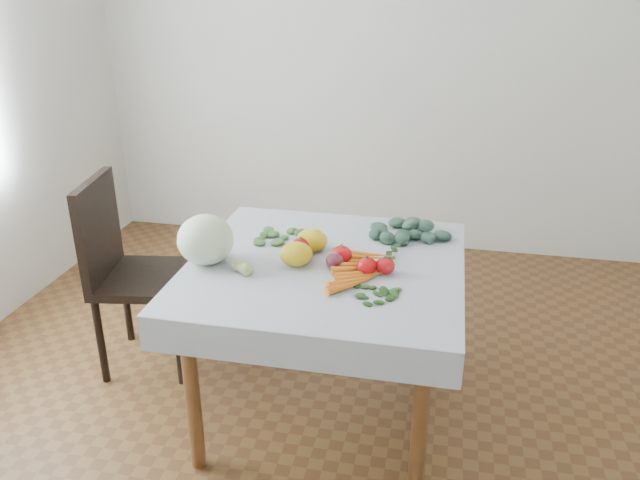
% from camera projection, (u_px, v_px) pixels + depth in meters
% --- Properties ---
extents(ground, '(4.00, 4.00, 0.00)m').
position_uv_depth(ground, '(325.00, 410.00, 2.88)').
color(ground, brown).
extents(back_wall, '(4.00, 0.04, 2.70)m').
position_uv_depth(back_wall, '(385.00, 55.00, 4.14)').
color(back_wall, silver).
rests_on(back_wall, ground).
extents(table, '(1.00, 1.00, 0.75)m').
position_uv_depth(table, '(325.00, 285.00, 2.62)').
color(table, brown).
rests_on(table, ground).
extents(tablecloth, '(1.12, 1.12, 0.01)m').
position_uv_depth(tablecloth, '(325.00, 263.00, 2.58)').
color(tablecloth, silver).
rests_on(tablecloth, table).
extents(chair, '(0.51, 0.51, 0.98)m').
position_uv_depth(chair, '(125.00, 262.00, 3.04)').
color(chair, black).
rests_on(chair, ground).
extents(cabbage, '(0.23, 0.23, 0.21)m').
position_uv_depth(cabbage, '(205.00, 240.00, 2.54)').
color(cabbage, silver).
rests_on(cabbage, tablecloth).
extents(tomato_a, '(0.10, 0.10, 0.08)m').
position_uv_depth(tomato_a, '(301.00, 247.00, 2.63)').
color(tomato_a, red).
rests_on(tomato_a, tablecloth).
extents(tomato_b, '(0.09, 0.09, 0.07)m').
position_uv_depth(tomato_b, '(367.00, 266.00, 2.47)').
color(tomato_b, red).
rests_on(tomato_b, tablecloth).
extents(tomato_c, '(0.10, 0.10, 0.08)m').
position_uv_depth(tomato_c, '(342.00, 255.00, 2.56)').
color(tomato_c, red).
rests_on(tomato_c, tablecloth).
extents(tomato_d, '(0.10, 0.10, 0.07)m').
position_uv_depth(tomato_d, '(385.00, 266.00, 2.47)').
color(tomato_d, red).
rests_on(tomato_d, tablecloth).
extents(heirloom_back, '(0.15, 0.15, 0.10)m').
position_uv_depth(heirloom_back, '(312.00, 240.00, 2.67)').
color(heirloom_back, yellow).
rests_on(heirloom_back, tablecloth).
extents(heirloom_front, '(0.15, 0.15, 0.10)m').
position_uv_depth(heirloom_front, '(296.00, 254.00, 2.55)').
color(heirloom_front, yellow).
rests_on(heirloom_front, tablecloth).
extents(onion_a, '(0.09, 0.09, 0.06)m').
position_uv_depth(onion_a, '(313.00, 241.00, 2.71)').
color(onion_a, '#58192F').
rests_on(onion_a, tablecloth).
extents(onion_b, '(0.09, 0.09, 0.06)m').
position_uv_depth(onion_b, '(334.00, 261.00, 2.53)').
color(onion_b, '#58192F').
rests_on(onion_b, tablecloth).
extents(tomatillo_cluster, '(0.09, 0.13, 0.05)m').
position_uv_depth(tomatillo_cluster, '(229.00, 267.00, 2.49)').
color(tomatillo_cluster, '#BBCC75').
rests_on(tomatillo_cluster, tablecloth).
extents(carrot_bunch, '(0.23, 0.40, 0.03)m').
position_uv_depth(carrot_bunch, '(361.00, 269.00, 2.49)').
color(carrot_bunch, orange).
rests_on(carrot_bunch, tablecloth).
extents(kale_bunch, '(0.36, 0.28, 0.05)m').
position_uv_depth(kale_bunch, '(411.00, 231.00, 2.84)').
color(kale_bunch, '#33543F').
rests_on(kale_bunch, tablecloth).
extents(basil_bunch, '(0.23, 0.15, 0.01)m').
position_uv_depth(basil_bunch, '(370.00, 296.00, 2.30)').
color(basil_bunch, '#1F4A17').
rests_on(basil_bunch, tablecloth).
extents(dill_bunch, '(0.24, 0.18, 0.02)m').
position_uv_depth(dill_bunch, '(281.00, 238.00, 2.79)').
color(dill_bunch, '#3B6C31').
rests_on(dill_bunch, tablecloth).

